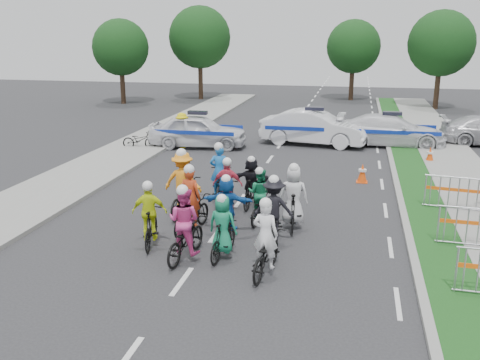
% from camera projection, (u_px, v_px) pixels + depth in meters
% --- Properties ---
extents(ground, '(90.00, 90.00, 0.00)m').
position_uv_depth(ground, '(182.00, 282.00, 11.79)').
color(ground, '#28282B').
rests_on(ground, ground).
extents(curb_right, '(0.20, 60.00, 0.12)m').
position_uv_depth(curb_right, '(405.00, 221.00, 15.43)').
color(curb_right, gray).
rests_on(curb_right, ground).
extents(grass_strip, '(1.20, 60.00, 0.11)m').
position_uv_depth(grass_strip, '(430.00, 222.00, 15.28)').
color(grass_strip, '#174717').
rests_on(grass_strip, ground).
extents(sidewalk_left, '(3.00, 60.00, 0.13)m').
position_uv_depth(sidewalk_left, '(44.00, 195.00, 17.82)').
color(sidewalk_left, gray).
rests_on(sidewalk_left, ground).
extents(rider_0, '(0.86, 1.87, 1.84)m').
position_uv_depth(rider_0, '(266.00, 249.00, 12.01)').
color(rider_0, black).
rests_on(rider_0, ground).
extents(rider_1, '(0.75, 1.62, 1.65)m').
position_uv_depth(rider_1, '(223.00, 233.00, 12.85)').
color(rider_1, black).
rests_on(rider_1, ground).
extents(rider_2, '(0.91, 1.93, 1.89)m').
position_uv_depth(rider_2, '(185.00, 232.00, 12.80)').
color(rider_2, black).
rests_on(rider_2, ground).
extents(rider_3, '(0.94, 1.73, 1.76)m').
position_uv_depth(rider_3, '(150.00, 221.00, 13.59)').
color(rider_3, black).
rests_on(rider_3, ground).
extents(rider_4, '(1.07, 1.86, 1.85)m').
position_uv_depth(rider_4, '(274.00, 216.00, 13.79)').
color(rider_4, black).
rests_on(rider_4, ground).
extents(rider_5, '(1.37, 1.64, 1.72)m').
position_uv_depth(rider_5, '(227.00, 209.00, 14.30)').
color(rider_5, black).
rests_on(rider_5, ground).
extents(rider_6, '(1.02, 1.99, 1.94)m').
position_uv_depth(rider_6, '(191.00, 210.00, 14.56)').
color(rider_6, black).
rests_on(rider_6, ground).
extents(rider_7, '(0.84, 1.85, 1.90)m').
position_uv_depth(rider_7, '(293.00, 203.00, 14.80)').
color(rider_7, black).
rests_on(rider_7, ground).
extents(rider_8, '(0.75, 1.68, 1.66)m').
position_uv_depth(rider_8, '(260.00, 201.00, 15.33)').
color(rider_8, black).
rests_on(rider_8, ground).
extents(rider_9, '(0.91, 1.72, 1.79)m').
position_uv_depth(rider_9, '(228.00, 193.00, 15.93)').
color(rider_9, black).
rests_on(rider_9, ground).
extents(rider_10, '(1.17, 2.05, 2.06)m').
position_uv_depth(rider_10, '(183.00, 189.00, 15.91)').
color(rider_10, black).
rests_on(rider_10, ground).
extents(rider_11, '(1.37, 1.63, 1.67)m').
position_uv_depth(rider_11, '(252.00, 185.00, 16.61)').
color(rider_11, black).
rests_on(rider_11, ground).
extents(rider_12, '(0.96, 2.00, 1.96)m').
position_uv_depth(rider_12, '(220.00, 182.00, 17.26)').
color(rider_12, black).
rests_on(rider_12, ground).
extents(police_car_0, '(4.79, 2.39, 1.57)m').
position_uv_depth(police_car_0, '(198.00, 131.00, 25.35)').
color(police_car_0, white).
rests_on(police_car_0, ground).
extents(police_car_1, '(5.29, 2.48, 1.68)m').
position_uv_depth(police_car_1, '(314.00, 128.00, 25.89)').
color(police_car_1, white).
rests_on(police_car_1, ground).
extents(police_car_2, '(5.20, 2.26, 1.49)m').
position_uv_depth(police_car_2, '(391.00, 130.00, 25.67)').
color(police_car_2, white).
rests_on(police_car_2, ground).
extents(marshal_hiviz, '(1.20, 1.20, 1.67)m').
position_uv_depth(marshal_hiviz, '(182.00, 131.00, 25.12)').
color(marshal_hiviz, yellow).
rests_on(marshal_hiviz, ground).
extents(barrier_1, '(2.02, 0.59, 1.12)m').
position_uv_depth(barrier_1, '(478.00, 229.00, 13.34)').
color(barrier_1, '#A5A8AD').
rests_on(barrier_1, ground).
extents(barrier_2, '(2.05, 0.76, 1.12)m').
position_uv_depth(barrier_2, '(458.00, 195.00, 16.14)').
color(barrier_2, '#A5A8AD').
rests_on(barrier_2, ground).
extents(cone_0, '(0.40, 0.40, 0.70)m').
position_uv_depth(cone_0, '(362.00, 173.00, 19.49)').
color(cone_0, '#F24C0C').
rests_on(cone_0, ground).
extents(cone_1, '(0.40, 0.40, 0.70)m').
position_uv_depth(cone_1, '(430.00, 155.00, 22.34)').
color(cone_1, '#F24C0C').
rests_on(cone_1, ground).
extents(parked_bike, '(1.65, 0.80, 0.83)m').
position_uv_depth(parked_bike, '(139.00, 140.00, 25.09)').
color(parked_bike, black).
rests_on(parked_bike, ground).
extents(tree_0, '(4.20, 4.20, 6.30)m').
position_uv_depth(tree_0, '(120.00, 47.00, 39.91)').
color(tree_0, '#382619').
rests_on(tree_0, ground).
extents(tree_1, '(4.55, 4.55, 6.82)m').
position_uv_depth(tree_1, '(441.00, 43.00, 36.94)').
color(tree_1, '#382619').
rests_on(tree_1, ground).
extents(tree_3, '(4.90, 4.90, 7.35)m').
position_uv_depth(tree_3, '(200.00, 37.00, 42.46)').
color(tree_3, '#382619').
rests_on(tree_3, ground).
extents(tree_4, '(4.20, 4.20, 6.30)m').
position_uv_depth(tree_4, '(353.00, 47.00, 42.04)').
color(tree_4, '#382619').
rests_on(tree_4, ground).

